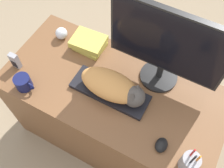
{
  "coord_description": "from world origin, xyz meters",
  "views": [
    {
      "loc": [
        0.35,
        -0.35,
        1.99
      ],
      "look_at": [
        0.0,
        0.3,
        0.77
      ],
      "focal_mm": 42.0,
      "sensor_mm": 36.0,
      "label": 1
    }
  ],
  "objects_px": {
    "keyboard": "(110,92)",
    "pen_cup": "(190,162)",
    "cat": "(115,87)",
    "book_stack": "(89,43)",
    "monitor": "(167,46)",
    "phone": "(15,61)",
    "coffee_mug": "(23,83)",
    "baseball": "(61,33)",
    "computer_mouse": "(161,145)"
  },
  "relations": [
    {
      "from": "coffee_mug",
      "to": "baseball",
      "type": "relative_size",
      "value": 1.61
    },
    {
      "from": "keyboard",
      "to": "cat",
      "type": "distance_m",
      "value": 0.08
    },
    {
      "from": "computer_mouse",
      "to": "book_stack",
      "type": "height_order",
      "value": "book_stack"
    },
    {
      "from": "keyboard",
      "to": "pen_cup",
      "type": "xyz_separation_m",
      "value": [
        0.51,
        -0.18,
        0.04
      ]
    },
    {
      "from": "cat",
      "to": "monitor",
      "type": "height_order",
      "value": "monitor"
    },
    {
      "from": "computer_mouse",
      "to": "coffee_mug",
      "type": "distance_m",
      "value": 0.81
    },
    {
      "from": "baseball",
      "to": "phone",
      "type": "xyz_separation_m",
      "value": [
        -0.11,
        -0.31,
        0.02
      ]
    },
    {
      "from": "keyboard",
      "to": "cat",
      "type": "relative_size",
      "value": 1.19
    },
    {
      "from": "cat",
      "to": "baseball",
      "type": "distance_m",
      "value": 0.54
    },
    {
      "from": "computer_mouse",
      "to": "phone",
      "type": "bearing_deg",
      "value": 177.15
    },
    {
      "from": "monitor",
      "to": "book_stack",
      "type": "relative_size",
      "value": 2.9
    },
    {
      "from": "pen_cup",
      "to": "baseball",
      "type": "xyz_separation_m",
      "value": [
        -0.98,
        0.39,
        -0.02
      ]
    },
    {
      "from": "cat",
      "to": "phone",
      "type": "distance_m",
      "value": 0.61
    },
    {
      "from": "computer_mouse",
      "to": "phone",
      "type": "distance_m",
      "value": 0.94
    },
    {
      "from": "pen_cup",
      "to": "phone",
      "type": "relative_size",
      "value": 1.96
    },
    {
      "from": "cat",
      "to": "phone",
      "type": "relative_size",
      "value": 3.47
    },
    {
      "from": "baseball",
      "to": "book_stack",
      "type": "bearing_deg",
      "value": 4.38
    },
    {
      "from": "baseball",
      "to": "phone",
      "type": "height_order",
      "value": "phone"
    },
    {
      "from": "keyboard",
      "to": "pen_cup",
      "type": "distance_m",
      "value": 0.55
    },
    {
      "from": "coffee_mug",
      "to": "book_stack",
      "type": "height_order",
      "value": "coffee_mug"
    },
    {
      "from": "coffee_mug",
      "to": "computer_mouse",
      "type": "bearing_deg",
      "value": 3.08
    },
    {
      "from": "cat",
      "to": "phone",
      "type": "height_order",
      "value": "cat"
    },
    {
      "from": "computer_mouse",
      "to": "coffee_mug",
      "type": "bearing_deg",
      "value": -176.92
    },
    {
      "from": "computer_mouse",
      "to": "pen_cup",
      "type": "bearing_deg",
      "value": -10.66
    },
    {
      "from": "pen_cup",
      "to": "baseball",
      "type": "relative_size",
      "value": 2.79
    },
    {
      "from": "keyboard",
      "to": "monitor",
      "type": "xyz_separation_m",
      "value": [
        0.2,
        0.22,
        0.27
      ]
    },
    {
      "from": "monitor",
      "to": "phone",
      "type": "distance_m",
      "value": 0.86
    },
    {
      "from": "keyboard",
      "to": "monitor",
      "type": "distance_m",
      "value": 0.4
    },
    {
      "from": "phone",
      "to": "pen_cup",
      "type": "bearing_deg",
      "value": -3.92
    },
    {
      "from": "cat",
      "to": "computer_mouse",
      "type": "height_order",
      "value": "cat"
    },
    {
      "from": "coffee_mug",
      "to": "phone",
      "type": "xyz_separation_m",
      "value": [
        -0.13,
        0.09,
        0.01
      ]
    },
    {
      "from": "pen_cup",
      "to": "keyboard",
      "type": "bearing_deg",
      "value": 161.11
    },
    {
      "from": "computer_mouse",
      "to": "book_stack",
      "type": "bearing_deg",
      "value": 149.63
    },
    {
      "from": "cat",
      "to": "coffee_mug",
      "type": "bearing_deg",
      "value": -157.74
    },
    {
      "from": "pen_cup",
      "to": "phone",
      "type": "xyz_separation_m",
      "value": [
        -1.09,
        0.07,
        -0.0
      ]
    },
    {
      "from": "keyboard",
      "to": "baseball",
      "type": "xyz_separation_m",
      "value": [
        -0.46,
        0.21,
        0.03
      ]
    },
    {
      "from": "baseball",
      "to": "phone",
      "type": "distance_m",
      "value": 0.33
    },
    {
      "from": "monitor",
      "to": "baseball",
      "type": "distance_m",
      "value": 0.7
    },
    {
      "from": "cat",
      "to": "book_stack",
      "type": "xyz_separation_m",
      "value": [
        -0.3,
        0.23,
        -0.05
      ]
    },
    {
      "from": "cat",
      "to": "pen_cup",
      "type": "distance_m",
      "value": 0.52
    },
    {
      "from": "cat",
      "to": "book_stack",
      "type": "distance_m",
      "value": 0.38
    },
    {
      "from": "keyboard",
      "to": "baseball",
      "type": "bearing_deg",
      "value": 155.47
    },
    {
      "from": "computer_mouse",
      "to": "pen_cup",
      "type": "relative_size",
      "value": 0.39
    },
    {
      "from": "monitor",
      "to": "keyboard",
      "type": "bearing_deg",
      "value": -131.34
    },
    {
      "from": "phone",
      "to": "keyboard",
      "type": "bearing_deg",
      "value": 10.11
    },
    {
      "from": "coffee_mug",
      "to": "pen_cup",
      "type": "height_order",
      "value": "pen_cup"
    },
    {
      "from": "computer_mouse",
      "to": "baseball",
      "type": "height_order",
      "value": "baseball"
    },
    {
      "from": "monitor",
      "to": "coffee_mug",
      "type": "relative_size",
      "value": 5.05
    },
    {
      "from": "coffee_mug",
      "to": "baseball",
      "type": "height_order",
      "value": "coffee_mug"
    },
    {
      "from": "baseball",
      "to": "monitor",
      "type": "bearing_deg",
      "value": 0.98
    }
  ]
}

